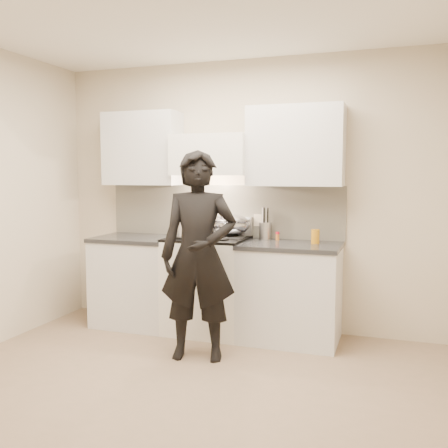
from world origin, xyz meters
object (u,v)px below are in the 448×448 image
object	(u,v)px
stove	(208,284)
utensil_crock	(265,229)
counter_right	(290,292)
person	(198,256)
wok	(231,224)

from	to	relation	value
stove	utensil_crock	distance (m)	0.79
counter_right	person	bearing A→B (deg)	-132.61
wok	utensil_crock	distance (m)	0.34
wok	person	world-z (taller)	person
counter_right	stove	bearing A→B (deg)	-180.00
utensil_crock	person	bearing A→B (deg)	-109.87
stove	counter_right	bearing A→B (deg)	0.00
counter_right	wok	distance (m)	0.89
wok	person	distance (m)	0.87
counter_right	utensil_crock	bearing A→B (deg)	142.72
stove	person	xyz separation A→B (m)	(0.19, -0.70, 0.41)
person	stove	bearing A→B (deg)	92.52
stove	counter_right	xyz separation A→B (m)	(0.83, 0.00, -0.01)
utensil_crock	person	world-z (taller)	person
stove	wok	xyz separation A→B (m)	(0.20, 0.14, 0.59)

